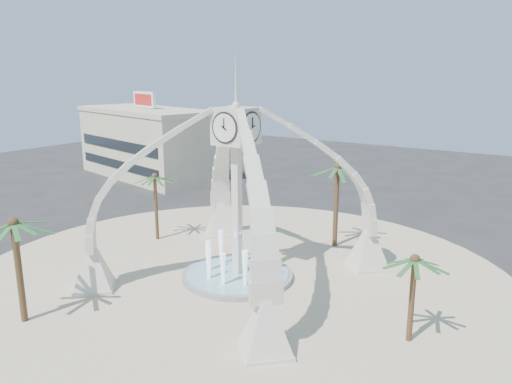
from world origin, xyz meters
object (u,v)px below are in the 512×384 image
Objects in this scene: palm_north at (337,168)px; palm_south at (13,225)px; palm_east at (415,260)px; fountain at (238,275)px; palm_west at (155,177)px; clock_tower at (237,192)px.

palm_south is at bearing -113.12° from palm_north.
palm_east is 22.59m from palm_south.
fountain is at bearing 61.13° from palm_south.
palm_north reaches higher than palm_south.
palm_west is at bearing 105.35° from palm_south.
clock_tower is at bearing -105.47° from palm_north.
clock_tower is 14.12m from palm_south.
palm_east is 0.79× the size of palm_south.
palm_west is at bearing -152.13° from palm_north.
palm_east is 0.71× the size of palm_north.
clock_tower is at bearing 173.05° from palm_east.
palm_north is at bearing 74.53° from clock_tower.
palm_west is 0.92× the size of palm_south.
clock_tower is 2.80× the size of palm_west.
palm_south is (-6.81, -12.36, 5.82)m from fountain.
palm_south reaches higher than palm_east.
fountain is at bearing -14.84° from palm_west.
palm_north is (2.83, 10.23, 0.33)m from clock_tower.
palm_south is at bearing -118.88° from clock_tower.
clock_tower is 2.32× the size of palm_north.
palm_west is (-24.01, 4.50, 0.88)m from palm_east.
palm_south is (4.19, -15.27, 0.43)m from palm_west.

